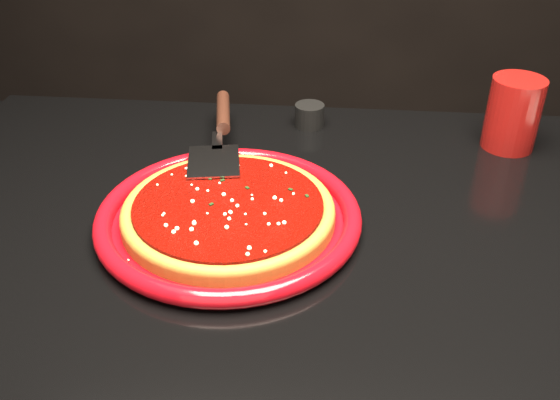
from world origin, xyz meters
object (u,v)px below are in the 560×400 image
object	(u,v)px
ramekin	(309,115)
plate	(229,216)
cup	(513,114)
pizza_server	(220,132)

from	to	relation	value
ramekin	plate	bearing A→B (deg)	-106.29
cup	ramekin	size ratio (longest dim) A/B	2.29
plate	cup	xyz separation A→B (m)	(0.38, 0.24, 0.04)
plate	pizza_server	distance (m)	0.17
cup	pizza_server	bearing A→B (deg)	-169.92
ramekin	cup	bearing A→B (deg)	-8.09
plate	ramekin	distance (m)	0.30
cup	ramekin	bearing A→B (deg)	171.91
plate	ramekin	world-z (taller)	ramekin
pizza_server	cup	size ratio (longest dim) A/B	2.70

